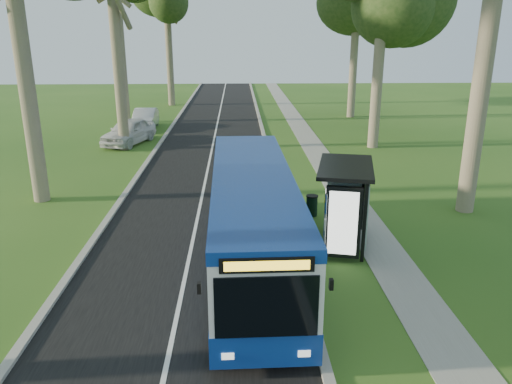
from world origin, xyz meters
TOP-DOWN VIEW (x-y plane):
  - ground at (0.00, 0.00)m, footprint 120.00×120.00m
  - road at (-3.50, 10.00)m, footprint 7.00×100.00m
  - kerb_east at (0.00, 10.00)m, footprint 0.25×100.00m
  - kerb_west at (-7.00, 10.00)m, footprint 0.25×100.00m
  - centre_line at (-3.50, 10.00)m, footprint 0.12×100.00m
  - footpath at (3.00, 10.00)m, footprint 1.50×100.00m
  - bus at (-1.43, 1.33)m, footprint 2.60×11.39m
  - bus_stop_sign at (0.83, 1.29)m, footprint 0.10×0.33m
  - bus_shelter at (1.90, 2.41)m, footprint 2.45×3.59m
  - litter_bin at (1.08, 5.66)m, footprint 0.48×0.48m
  - car_white at (-9.04, 19.62)m, footprint 3.31×5.18m
  - car_silver at (-8.91, 25.03)m, footprint 1.71×4.59m

SIDE VIEW (x-z plane):
  - ground at x=0.00m, z-range 0.00..0.00m
  - road at x=-3.50m, z-range 0.00..0.02m
  - footpath at x=3.00m, z-range 0.00..0.02m
  - centre_line at x=-3.50m, z-range 0.02..0.02m
  - kerb_east at x=0.00m, z-range 0.00..0.12m
  - kerb_west at x=-7.00m, z-range 0.00..0.12m
  - litter_bin at x=1.08m, z-range 0.01..0.85m
  - car_silver at x=-8.91m, z-range 0.00..1.50m
  - car_white at x=-9.04m, z-range 0.00..1.64m
  - bus_stop_sign at x=0.83m, z-range 0.30..2.64m
  - bus at x=-1.43m, z-range 0.05..3.06m
  - bus_shelter at x=1.90m, z-range 0.59..3.40m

